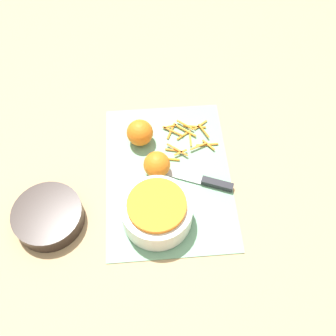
{
  "coord_description": "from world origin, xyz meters",
  "views": [
    {
      "loc": [
        -0.56,
        0.05,
        0.93
      ],
      "look_at": [
        0.0,
        0.0,
        0.04
      ],
      "focal_mm": 42.0,
      "sensor_mm": 36.0,
      "label": 1
    }
  ],
  "objects": [
    {
      "name": "cutting_board",
      "position": [
        0.0,
        0.0,
        0.0
      ],
      "size": [
        0.48,
        0.34,
        0.01
      ],
      "color": "#75AD84",
      "rests_on": "ground_plane"
    },
    {
      "name": "bowl_speckled",
      "position": [
        -0.13,
        0.04,
        0.05
      ],
      "size": [
        0.18,
        0.18,
        0.09
      ],
      "color": "silver",
      "rests_on": "cutting_board"
    },
    {
      "name": "orange_left",
      "position": [
        0.12,
        0.07,
        0.04
      ],
      "size": [
        0.08,
        0.08,
        0.08
      ],
      "color": "orange",
      "rests_on": "cutting_board"
    },
    {
      "name": "peel_pile",
      "position": [
        0.12,
        -0.07,
        0.01
      ],
      "size": [
        0.14,
        0.16,
        0.01
      ],
      "color": "orange",
      "rests_on": "cutting_board"
    },
    {
      "name": "knife",
      "position": [
        -0.04,
        -0.1,
        0.01
      ],
      "size": [
        0.1,
        0.22,
        0.02
      ],
      "rotation": [
        0.0,
        0.0,
        1.19
      ],
      "color": "#232328",
      "rests_on": "cutting_board"
    },
    {
      "name": "orange_right",
      "position": [
        0.01,
        0.03,
        0.04
      ],
      "size": [
        0.07,
        0.07,
        0.07
      ],
      "color": "orange",
      "rests_on": "cutting_board"
    },
    {
      "name": "ground_plane",
      "position": [
        0.0,
        0.0,
        0.0
      ],
      "size": [
        4.0,
        4.0,
        0.0
      ],
      "primitive_type": "plane",
      "color": "tan"
    },
    {
      "name": "bowl_dark",
      "position": [
        -0.11,
        0.31,
        0.02
      ],
      "size": [
        0.18,
        0.18,
        0.05
      ],
      "color": "black",
      "rests_on": "ground_plane"
    }
  ]
}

